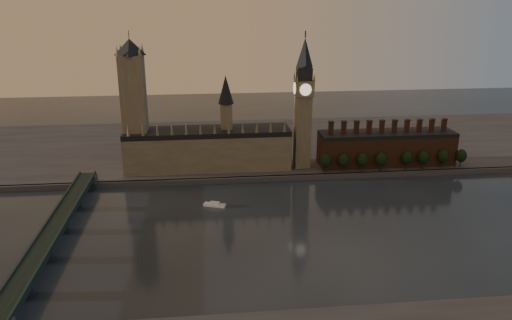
{
  "coord_description": "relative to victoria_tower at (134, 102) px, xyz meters",
  "views": [
    {
      "loc": [
        -67.13,
        -266.08,
        137.15
      ],
      "look_at": [
        -32.95,
        55.0,
        29.23
      ],
      "focal_mm": 35.0,
      "sensor_mm": 36.0,
      "label": 1
    }
  ],
  "objects": [
    {
      "name": "ground",
      "position": [
        120.0,
        -115.0,
        -59.09
      ],
      "size": [
        900.0,
        900.0,
        0.0
      ],
      "primitive_type": "plane",
      "color": "black",
      "rests_on": "ground"
    },
    {
      "name": "north_bank",
      "position": [
        120.0,
        63.04,
        -57.09
      ],
      "size": [
        900.0,
        182.0,
        4.0
      ],
      "color": "#4E4E53",
      "rests_on": "ground"
    },
    {
      "name": "palace_of_westminster",
      "position": [
        55.59,
        -0.09,
        -37.46
      ],
      "size": [
        130.0,
        30.3,
        74.0
      ],
      "color": "gray",
      "rests_on": "north_bank"
    },
    {
      "name": "victoria_tower",
      "position": [
        0.0,
        0.0,
        0.0
      ],
      "size": [
        24.0,
        24.0,
        108.0
      ],
      "color": "gray",
      "rests_on": "north_bank"
    },
    {
      "name": "big_ben",
      "position": [
        130.0,
        -5.0,
        -2.26
      ],
      "size": [
        15.0,
        15.0,
        107.0
      ],
      "color": "gray",
      "rests_on": "north_bank"
    },
    {
      "name": "chimney_block",
      "position": [
        200.0,
        -5.0,
        -41.27
      ],
      "size": [
        110.0,
        25.0,
        37.0
      ],
      "color": "#573321",
      "rests_on": "north_bank"
    },
    {
      "name": "embankment_tree_0",
      "position": [
        145.71,
        -20.37,
        -45.62
      ],
      "size": [
        8.6,
        8.6,
        14.88
      ],
      "color": "black",
      "rests_on": "north_bank"
    },
    {
      "name": "embankment_tree_1",
      "position": [
        160.06,
        -20.65,
        -45.62
      ],
      "size": [
        8.6,
        8.6,
        14.88
      ],
      "color": "black",
      "rests_on": "north_bank"
    },
    {
      "name": "embankment_tree_2",
      "position": [
        175.04,
        -21.23,
        -45.62
      ],
      "size": [
        8.6,
        8.6,
        14.88
      ],
      "color": "black",
      "rests_on": "north_bank"
    },
    {
      "name": "embankment_tree_3",
      "position": [
        190.08,
        -21.49,
        -45.62
      ],
      "size": [
        8.6,
        8.6,
        14.88
      ],
      "color": "black",
      "rests_on": "north_bank"
    },
    {
      "name": "embankment_tree_4",
      "position": [
        211.63,
        -20.19,
        -45.62
      ],
      "size": [
        8.6,
        8.6,
        14.88
      ],
      "color": "black",
      "rests_on": "north_bank"
    },
    {
      "name": "embankment_tree_5",
      "position": [
        225.21,
        -20.54,
        -45.62
      ],
      "size": [
        8.6,
        8.6,
        14.88
      ],
      "color": "black",
      "rests_on": "north_bank"
    },
    {
      "name": "embankment_tree_6",
      "position": [
        241.89,
        -19.57,
        -45.62
      ],
      "size": [
        8.6,
        8.6,
        14.88
      ],
      "color": "black",
      "rests_on": "north_bank"
    },
    {
      "name": "embankment_tree_7",
      "position": [
        257.34,
        -19.81,
        -45.62
      ],
      "size": [
        8.6,
        8.6,
        14.88
      ],
      "color": "black",
      "rests_on": "north_bank"
    },
    {
      "name": "westminster_bridge",
      "position": [
        -35.0,
        -117.7,
        -51.65
      ],
      "size": [
        14.0,
        200.0,
        11.55
      ],
      "color": "#1E2F2B",
      "rests_on": "ground"
    },
    {
      "name": "river_boat",
      "position": [
        57.92,
        -68.45,
        -57.93
      ],
      "size": [
        15.62,
        9.17,
        3.01
      ],
      "rotation": [
        0.0,
        0.0,
        -0.35
      ],
      "color": "silver",
      "rests_on": "ground"
    }
  ]
}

